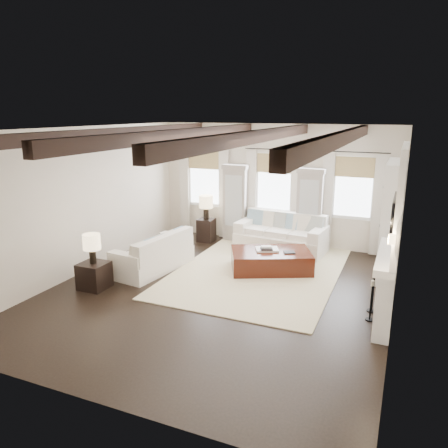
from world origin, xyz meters
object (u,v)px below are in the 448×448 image
at_px(sofa_left, 155,255).
at_px(side_table_back, 206,230).
at_px(ottoman, 271,261).
at_px(sofa_back, 282,235).
at_px(side_table_front, 94,275).

distance_m(sofa_left, side_table_back, 2.52).
relative_size(sofa_left, ottoman, 1.20).
bearing_deg(ottoman, sofa_back, 71.99).
xyz_separation_m(sofa_left, side_table_front, (-0.59, -1.38, -0.08)).
bearing_deg(sofa_back, side_table_front, -125.68).
bearing_deg(side_table_front, sofa_back, 54.32).
bearing_deg(sofa_back, side_table_back, -179.08).
bearing_deg(side_table_front, sofa_left, 66.80).
relative_size(sofa_back, side_table_back, 3.71).
xyz_separation_m(sofa_back, sofa_left, (-2.23, -2.55, -0.05)).
height_order(sofa_back, side_table_front, sofa_back).
relative_size(sofa_left, side_table_back, 3.30).
height_order(side_table_front, side_table_back, side_table_back).
height_order(sofa_back, side_table_back, sofa_back).
bearing_deg(ottoman, side_table_front, -166.65).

